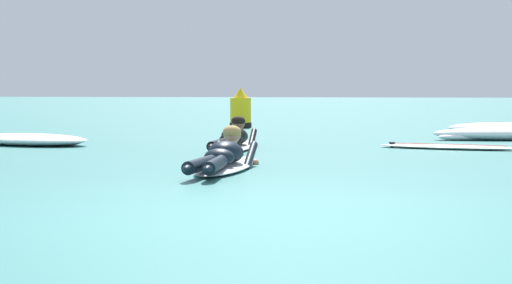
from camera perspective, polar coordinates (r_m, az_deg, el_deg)
name	(u,v)px	position (r m, az deg, el deg)	size (l,w,h in m)	color
ground_plane	(333,136)	(16.37, 5.17, 0.38)	(120.00, 120.00, 0.00)	#387A75
surfer_near	(223,159)	(9.62, -2.20, -1.11)	(0.58, 2.50, 0.54)	silver
surfer_far	(233,141)	(12.81, -1.53, 0.08)	(0.60, 2.72, 0.54)	white
drifting_surfboard	(447,147)	(13.33, 12.59, -0.31)	(2.15, 1.01, 0.16)	white
whitewater_mid_left	(30,140)	(14.37, -14.84, 0.15)	(2.38, 1.63, 0.19)	white
whitewater_mid_right	(494,128)	(18.45, 15.58, 0.93)	(2.23, 1.63, 0.21)	white
whitewater_back	(506,134)	(15.79, 16.35, 0.52)	(2.65, 0.98, 0.23)	white
channel_marker_buoy	(241,112)	(19.75, -1.04, 2.01)	(0.51, 0.51, 0.93)	yellow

